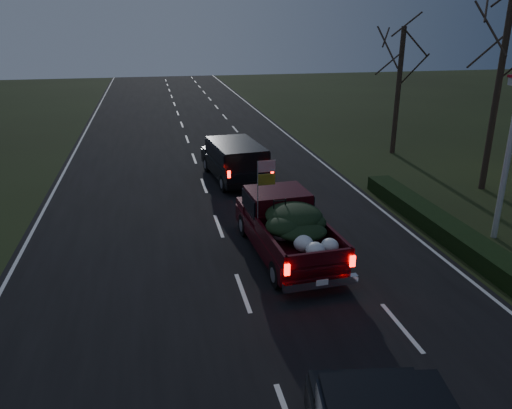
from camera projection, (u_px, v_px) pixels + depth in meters
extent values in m
plane|color=black|center=(243.00, 293.00, 14.16)|extent=(120.00, 120.00, 0.00)
cube|color=black|center=(243.00, 293.00, 14.15)|extent=(14.00, 120.00, 0.02)
cube|color=black|center=(436.00, 223.00, 18.32)|extent=(1.00, 10.00, 0.60)
cylinder|color=black|center=(497.00, 95.00, 21.53)|extent=(0.28, 0.28, 8.50)
cylinder|color=black|center=(398.00, 92.00, 28.02)|extent=(0.28, 0.28, 7.00)
cube|color=#39070E|center=(286.00, 236.00, 16.33)|extent=(2.45, 5.44, 0.58)
cube|color=#39070E|center=(277.00, 204.00, 16.92)|extent=(2.07, 1.82, 0.96)
cube|color=black|center=(277.00, 201.00, 16.88)|extent=(2.17, 1.72, 0.58)
cube|color=#39070E|center=(301.00, 244.00, 14.97)|extent=(2.15, 3.09, 0.06)
ellipsoid|color=black|center=(297.00, 223.00, 15.30)|extent=(1.82, 2.02, 0.64)
cylinder|color=gray|center=(258.00, 194.00, 15.56)|extent=(0.03, 0.03, 2.13)
cube|color=red|center=(267.00, 166.00, 15.32)|extent=(0.55, 0.06, 0.36)
cube|color=gold|center=(267.00, 179.00, 15.47)|extent=(0.55, 0.06, 0.36)
cube|color=black|center=(235.00, 166.00, 24.10)|extent=(2.73, 5.45, 0.66)
cube|color=black|center=(236.00, 152.00, 23.60)|extent=(2.45, 4.02, 0.87)
cube|color=black|center=(236.00, 150.00, 23.57)|extent=(2.55, 3.92, 0.52)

